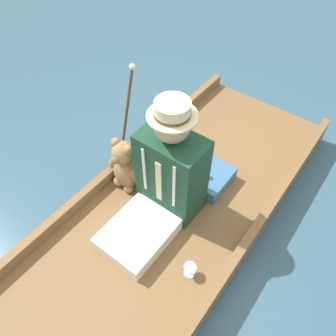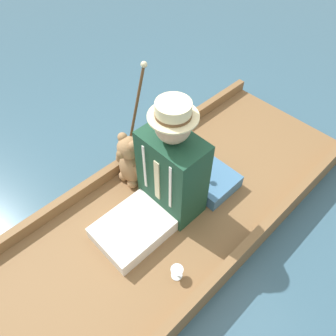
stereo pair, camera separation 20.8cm
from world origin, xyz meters
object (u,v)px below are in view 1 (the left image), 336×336
seated_person (165,179)px  teddy_bear (125,166)px  wine_glass (190,269)px  walking_cane (126,120)px

seated_person → teddy_bear: 0.39m
seated_person → wine_glass: size_ratio=10.13×
wine_glass → walking_cane: size_ratio=0.10×
teddy_bear → walking_cane: size_ratio=0.51×
teddy_bear → walking_cane: bearing=-61.1°
walking_cane → wine_glass: bearing=153.1°
teddy_bear → walking_cane: 0.34m
teddy_bear → wine_glass: teddy_bear is taller
wine_glass → walking_cane: 1.07m
wine_glass → walking_cane: walking_cane is taller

